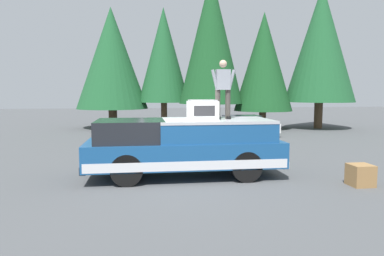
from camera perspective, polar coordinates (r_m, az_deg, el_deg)
The scene contains 11 objects.
ground_plane at distance 10.06m, azimuth -2.58°, elevation -8.21°, with size 90.00×90.00×0.00m, color #4C4F51.
pickup_truck at distance 10.25m, azimuth -1.24°, elevation -2.95°, with size 2.01×5.54×1.65m.
compressor_unit at distance 10.15m, azimuth 1.69°, elevation 2.93°, with size 0.65×0.84×0.56m.
person_on_truck_bed at distance 10.37m, azimuth 4.96°, elevation 6.43°, with size 0.29×0.72×1.69m.
parked_car_white at distance 19.68m, azimuth 7.65°, elevation 0.33°, with size 1.64×4.10×1.16m.
wooden_crate at distance 10.31m, azimuth 25.29°, elevation -6.81°, with size 0.56×0.56×0.56m, color olive.
conifer_far_left at distance 25.51m, azimuth 19.86°, elevation 12.49°, with size 4.54×4.54×9.39m.
conifer_left at distance 24.13m, azimuth 11.36°, elevation 10.29°, with size 3.80×3.80×7.58m.
conifer_center_left at distance 23.57m, azimuth 3.06°, elevation 14.02°, with size 4.11×4.11×9.98m.
conifer_center_right at distance 24.53m, azimuth -4.55°, elevation 11.48°, with size 3.44×3.44×8.04m.
conifer_right at distance 24.83m, azimuth -12.71°, elevation 10.78°, with size 4.73×4.73×8.03m.
Camera 1 is at (-9.72, 0.90, 2.43)m, focal length 33.42 mm.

